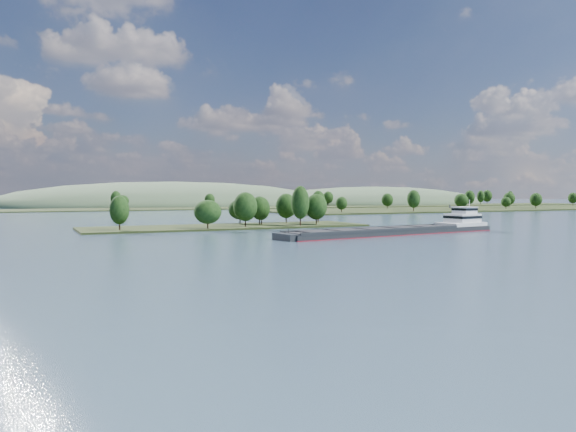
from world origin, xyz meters
TOP-DOWN VIEW (x-y plane):
  - ground at (0.00, 120.00)m, footprint 1800.00×1800.00m
  - tree_island at (6.99, 178.81)m, footprint 100.00×31.51m
  - right_bank at (231.66, 299.45)m, footprint 320.00×90.00m
  - back_shoreline at (9.49, 399.72)m, footprint 900.00×60.00m
  - hill_east at (260.00, 470.00)m, footprint 260.00×140.00m
  - hill_west at (60.00, 500.00)m, footprint 320.00×160.00m
  - cargo_barge at (39.14, 128.95)m, footprint 79.05×20.88m

SIDE VIEW (x-z plane):
  - ground at x=0.00m, z-range 0.00..0.00m
  - hill_east at x=260.00m, z-range -18.00..18.00m
  - hill_west at x=60.00m, z-range -22.00..22.00m
  - back_shoreline at x=9.49m, z-range -7.26..8.70m
  - right_bank at x=231.66m, z-range -6.37..8.34m
  - cargo_barge at x=39.14m, z-range -3.97..6.65m
  - tree_island at x=6.99m, z-range -3.56..11.81m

